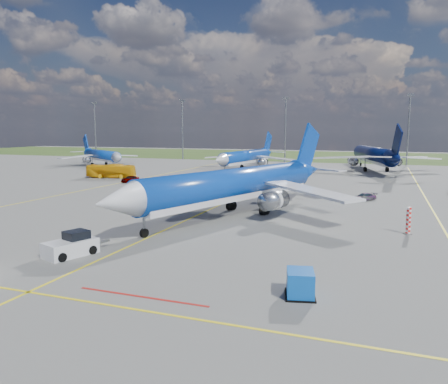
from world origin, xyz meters
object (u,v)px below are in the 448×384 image
(bg_jet_n, at_px, (373,170))
(uld_container, at_px, (300,283))
(bg_jet_nnw, at_px, (246,169))
(main_airliner, at_px, (234,216))
(apron_bus, at_px, (111,171))
(pushback_tug, at_px, (72,246))
(bg_jet_nw, at_px, (102,166))
(service_car_a, at_px, (130,179))
(baggage_tug_c, at_px, (190,179))
(service_car_c, at_px, (364,197))
(service_car_b, at_px, (192,180))
(warning_post, at_px, (409,221))

(bg_jet_n, relative_size, uld_container, 20.87)
(bg_jet_nnw, bearing_deg, uld_container, -63.48)
(bg_jet_n, relative_size, main_airliner, 1.03)
(apron_bus, bearing_deg, pushback_tug, -158.02)
(bg_jet_nw, height_order, service_car_a, bg_jet_nw)
(main_airliner, relative_size, baggage_tug_c, 9.36)
(bg_jet_n, relative_size, pushback_tug, 7.25)
(pushback_tug, relative_size, apron_bus, 0.56)
(service_car_c, relative_size, baggage_tug_c, 0.81)
(bg_jet_nw, relative_size, uld_container, 15.95)
(service_car_b, bearing_deg, uld_container, -138.19)
(baggage_tug_c, bearing_deg, uld_container, -53.83)
(service_car_b, xyz_separation_m, service_car_c, (36.26, -12.25, 0.02))
(warning_post, bearing_deg, bg_jet_nnw, 120.31)
(pushback_tug, xyz_separation_m, service_car_a, (-25.19, 49.73, -0.14))
(main_airliner, bearing_deg, service_car_a, 159.91)
(bg_jet_n, height_order, baggage_tug_c, bg_jet_n)
(bg_jet_nw, xyz_separation_m, bg_jet_n, (81.24, 12.72, 0.00))
(baggage_tug_c, bearing_deg, service_car_c, -14.96)
(bg_jet_nw, height_order, service_car_c, bg_jet_nw)
(service_car_a, bearing_deg, service_car_c, 3.14)
(pushback_tug, distance_m, uld_container, 21.56)
(main_airliner, bearing_deg, service_car_b, 142.19)
(pushback_tug, bearing_deg, apron_bus, 140.81)
(warning_post, relative_size, pushback_tug, 0.46)
(apron_bus, bearing_deg, bg_jet_n, -63.99)
(bg_jet_nw, height_order, uld_container, bg_jet_nw)
(warning_post, distance_m, service_car_a, 62.29)
(apron_bus, bearing_deg, service_car_c, -113.05)
(pushback_tug, relative_size, service_car_c, 1.64)
(bg_jet_n, bearing_deg, main_airliner, 62.93)
(bg_jet_nnw, xyz_separation_m, bg_jet_n, (34.48, 9.43, 0.00))
(warning_post, bearing_deg, baggage_tug_c, 139.78)
(baggage_tug_c, bearing_deg, service_car_a, -147.12)
(warning_post, distance_m, bg_jet_nw, 108.65)
(service_car_b, distance_m, baggage_tug_c, 1.83)
(uld_container, bearing_deg, pushback_tug, 159.28)
(service_car_b, bearing_deg, apron_bus, 96.58)
(warning_post, bearing_deg, service_car_c, 103.85)
(uld_container, bearing_deg, bg_jet_n, 75.15)
(service_car_b, xyz_separation_m, baggage_tug_c, (-1.12, 1.44, -0.05))
(uld_container, relative_size, apron_bus, 0.20)
(bg_jet_n, bearing_deg, service_car_b, 34.73)
(baggage_tug_c, bearing_deg, service_car_b, -46.99)
(apron_bus, bearing_deg, bg_jet_nw, 29.49)
(bg_jet_nw, xyz_separation_m, service_car_c, (81.27, -42.63, 0.58))
(apron_bus, xyz_separation_m, baggage_tug_c, (20.59, -0.22, -1.11))
(main_airliner, bearing_deg, bg_jet_nnw, 125.32)
(service_car_b, height_order, baggage_tug_c, service_car_b)
(apron_bus, distance_m, baggage_tug_c, 20.63)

